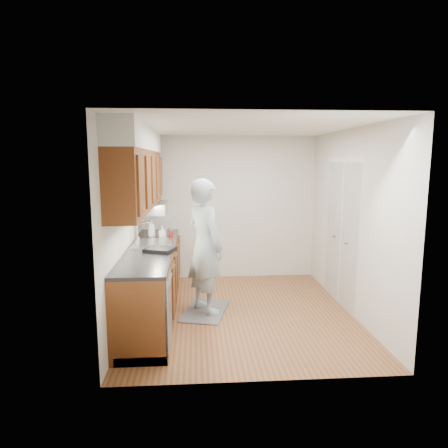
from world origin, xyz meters
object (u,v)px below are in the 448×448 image
Objects in this scene: person at (205,237)px; soda_can at (171,234)px; soap_bottle_a at (151,228)px; dish_rack at (160,250)px; steel_can at (171,232)px; soap_bottle_b at (163,232)px.

soda_can is (-0.49, 0.57, -0.06)m from person.
soap_bottle_a is at bearing 17.59° from person.
steel_can is at bearing 108.50° from dish_rack.
soap_bottle_b reaches higher than steel_can.
person is 0.88m from steel_can.
steel_can reaches higher than dish_rack.
person is at bearing -43.21° from soap_bottle_b.
soap_bottle_a is 0.86× the size of dish_rack.
person is 0.75m from soda_can.
dish_rack is at bearing -87.49° from soap_bottle_b.
soap_bottle_b is 0.52× the size of dish_rack.
person is at bearing -39.22° from soap_bottle_a.
person reaches higher than soap_bottle_a.
soda_can is at bearing -13.12° from soap_bottle_a.
person is at bearing -55.26° from steel_can.
steel_can is at bearing 95.03° from soda_can.
soda_can is (0.13, -0.01, -0.03)m from soap_bottle_b.
soap_bottle_a is at bearing 159.97° from soap_bottle_b.
soap_bottle_a is 2.74× the size of soda_can.
steel_can is 0.36× the size of dish_rack.
soap_bottle_a is at bearing -163.45° from steel_can.
steel_can is at bearing 51.95° from soap_bottle_b.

